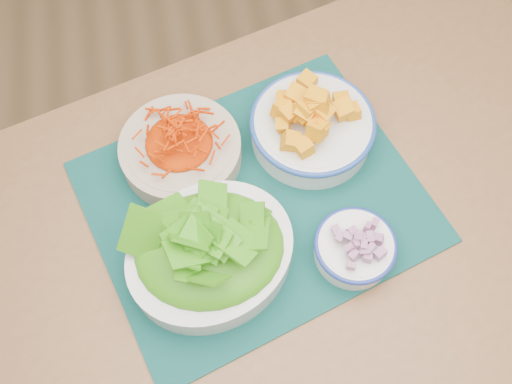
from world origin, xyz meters
TOP-DOWN VIEW (x-y plane):
  - table at (-0.10, 0.22)m, footprint 1.37×1.10m
  - placemat at (-0.15, 0.30)m, footprint 0.59×0.53m
  - carrot_bowl at (-0.26, 0.40)m, footprint 0.24×0.24m
  - squash_bowl at (-0.04, 0.40)m, footprint 0.24×0.24m
  - lettuce_bowl at (-0.24, 0.21)m, footprint 0.31×0.28m
  - onion_bowl at (-0.03, 0.18)m, footprint 0.13×0.13m

SIDE VIEW (x-z plane):
  - table at x=-0.10m, z-range 0.28..1.03m
  - placemat at x=-0.15m, z-range 0.75..0.75m
  - onion_bowl at x=-0.03m, z-range 0.75..0.81m
  - carrot_bowl at x=-0.26m, z-range 0.75..0.82m
  - squash_bowl at x=-0.04m, z-range 0.75..0.84m
  - lettuce_bowl at x=-0.24m, z-range 0.75..0.86m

